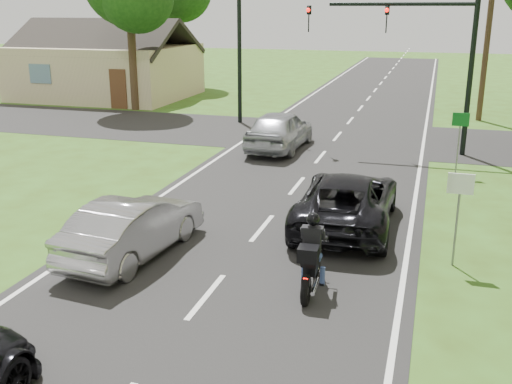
% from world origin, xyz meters
% --- Properties ---
extents(ground, '(140.00, 140.00, 0.00)m').
position_xyz_m(ground, '(0.00, 0.00, 0.00)').
color(ground, '#334A14').
rests_on(ground, ground).
extents(road, '(8.00, 100.00, 0.01)m').
position_xyz_m(road, '(0.00, 10.00, 0.01)').
color(road, black).
rests_on(road, ground).
extents(cross_road, '(60.00, 7.00, 0.01)m').
position_xyz_m(cross_road, '(0.00, 16.00, 0.01)').
color(cross_road, black).
rests_on(cross_road, ground).
extents(motorcycle_rider, '(0.55, 1.94, 1.67)m').
position_xyz_m(motorcycle_rider, '(1.93, 0.86, 0.66)').
color(motorcycle_rider, black).
rests_on(motorcycle_rider, ground).
extents(dark_suv, '(2.45, 5.13, 1.41)m').
position_xyz_m(dark_suv, '(2.06, 4.80, 0.72)').
color(dark_suv, black).
rests_on(dark_suv, road).
extents(silver_sedan, '(1.87, 4.30, 1.38)m').
position_xyz_m(silver_sedan, '(-2.34, 1.48, 0.70)').
color(silver_sedan, '#A09FA4').
rests_on(silver_sedan, road).
extents(silver_suv, '(2.02, 4.72, 1.59)m').
position_xyz_m(silver_suv, '(-1.83, 12.85, 0.81)').
color(silver_suv, '#9B9EA2').
rests_on(silver_suv, road).
extents(traffic_signal, '(6.38, 0.44, 6.00)m').
position_xyz_m(traffic_signal, '(3.34, 14.00, 4.14)').
color(traffic_signal, black).
rests_on(traffic_signal, ground).
extents(signal_pole_far, '(0.20, 0.20, 6.00)m').
position_xyz_m(signal_pole_far, '(-5.20, 18.00, 3.00)').
color(signal_pole_far, black).
rests_on(signal_pole_far, ground).
extents(utility_pole_far, '(1.60, 0.28, 10.00)m').
position_xyz_m(utility_pole_far, '(6.20, 22.00, 5.08)').
color(utility_pole_far, '#4A3321').
rests_on(utility_pole_far, ground).
extents(sign_white, '(0.55, 0.07, 2.12)m').
position_xyz_m(sign_white, '(4.70, 2.98, 1.60)').
color(sign_white, slate).
rests_on(sign_white, ground).
extents(sign_green, '(0.55, 0.07, 2.12)m').
position_xyz_m(sign_green, '(4.90, 10.98, 1.60)').
color(sign_green, slate).
rests_on(sign_green, ground).
extents(house, '(10.20, 8.00, 4.84)m').
position_xyz_m(house, '(-16.00, 24.00, 1.77)').
color(house, tan).
rests_on(house, ground).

